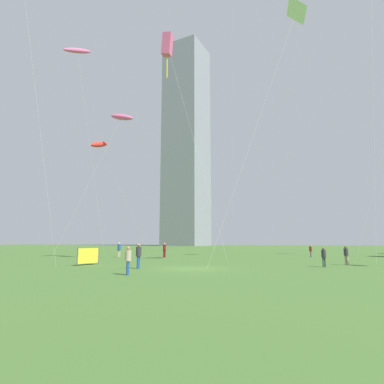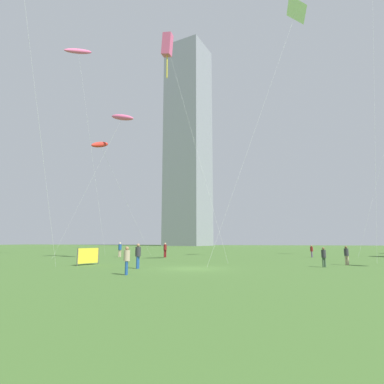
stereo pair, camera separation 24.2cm
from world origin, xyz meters
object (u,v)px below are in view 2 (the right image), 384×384
at_px(kite_flying_1, 100,145).
at_px(kite_flying_7, 167,45).
at_px(person_standing_4, 165,249).
at_px(kite_flying_3, 78,51).
at_px(person_standing_2, 127,258).
at_px(person_standing_6, 138,254).
at_px(person_standing_0, 120,249).
at_px(event_banner, 88,256).
at_px(person_standing_3, 346,254).
at_px(kite_flying_2, 296,11).
at_px(person_standing_1, 312,250).
at_px(person_standing_5, 324,256).
at_px(distant_highrise_0, 188,143).
at_px(kite_flying_4, 122,117).

height_order(kite_flying_1, kite_flying_7, kite_flying_7).
bearing_deg(kite_flying_1, person_standing_4, 30.16).
relative_size(kite_flying_1, kite_flying_3, 0.50).
bearing_deg(person_standing_4, person_standing_2, -123.35).
xyz_separation_m(person_standing_4, kite_flying_7, (3.10, -9.25, 22.04)).
distance_m(person_standing_4, person_standing_6, 16.44).
height_order(person_standing_0, kite_flying_7, kite_flying_7).
relative_size(person_standing_2, event_banner, 0.79).
xyz_separation_m(person_standing_3, kite_flying_2, (-3.12, -1.50, 22.97)).
bearing_deg(person_standing_1, kite_flying_2, -2.75).
bearing_deg(person_standing_5, kite_flying_3, 144.59).
relative_size(kite_flying_7, distant_highrise_0, 0.26).
height_order(person_standing_2, event_banner, person_standing_2).
bearing_deg(kite_flying_4, person_standing_1, 22.66).
distance_m(person_standing_2, event_banner, 9.44).
xyz_separation_m(person_standing_3, kite_flying_1, (-27.00, 4.24, 13.26)).
height_order(person_standing_4, event_banner, person_standing_4).
bearing_deg(kite_flying_1, person_standing_6, -47.54).
relative_size(person_standing_5, kite_flying_3, 0.05).
distance_m(person_standing_5, distant_highrise_0, 124.86).
relative_size(person_standing_3, event_banner, 0.75).
bearing_deg(kite_flying_1, kite_flying_4, -9.62).
xyz_separation_m(person_standing_0, person_standing_5, (23.40, -11.02, -0.18)).
height_order(person_standing_3, person_standing_6, person_standing_6).
relative_size(person_standing_1, kite_flying_4, 0.09).
relative_size(person_standing_4, person_standing_5, 1.17).
bearing_deg(person_standing_4, kite_flying_4, -176.24).
xyz_separation_m(person_standing_2, kite_flying_2, (11.95, 10.35, 22.92)).
bearing_deg(kite_flying_7, person_standing_5, -8.79).
distance_m(kite_flying_2, kite_flying_4, 22.25).
xyz_separation_m(person_standing_0, kite_flying_7, (9.25, -8.83, 22.01)).
height_order(person_standing_3, distant_highrise_0, distant_highrise_0).
relative_size(person_standing_4, kite_flying_7, 0.07).
height_order(person_standing_3, kite_flying_7, kite_flying_7).
distance_m(person_standing_4, event_banner, 14.07).
xyz_separation_m(person_standing_4, person_standing_6, (3.32, -16.10, 0.02)).
distance_m(person_standing_0, kite_flying_7, 25.46).
distance_m(person_standing_0, person_standing_2, 22.65).
relative_size(person_standing_0, event_banner, 0.86).
xyz_separation_m(person_standing_1, person_standing_3, (1.28, -13.06, 0.05)).
bearing_deg(person_standing_2, person_standing_4, 176.13).
distance_m(person_standing_0, kite_flying_2, 33.52).
distance_m(kite_flying_3, distant_highrise_0, 101.89).
height_order(person_standing_4, kite_flying_1, kite_flying_1).
xyz_separation_m(person_standing_5, distant_highrise_0, (-39.74, 108.70, 46.85)).
relative_size(person_standing_5, kite_flying_7, 0.06).
xyz_separation_m(person_standing_5, kite_flying_7, (-14.15, 2.19, 22.19)).
distance_m(person_standing_3, kite_flying_1, 30.37).
bearing_deg(person_standing_1, kite_flying_4, -62.86).
height_order(person_standing_0, kite_flying_2, kite_flying_2).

